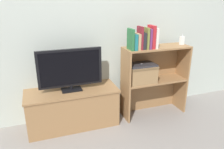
{
  "coord_description": "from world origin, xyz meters",
  "views": [
    {
      "loc": [
        -0.77,
        -2.06,
        1.44
      ],
      "look_at": [
        0.0,
        0.14,
        0.59
      ],
      "focal_mm": 35.0,
      "sensor_mm": 36.0,
      "label": 1
    }
  ],
  "objects_px": {
    "book_forest": "(131,39)",
    "book_tan": "(137,41)",
    "book_maroon": "(140,38)",
    "book_charcoal": "(143,41)",
    "baby_monitor": "(182,40)",
    "book_plum": "(148,38)",
    "tv_stand": "(73,108)",
    "book_olive": "(146,38)",
    "laptop": "(142,65)",
    "book_teal": "(134,42)",
    "book_crimson": "(151,37)",
    "storage_basket_left": "(141,73)",
    "book_ivory": "(154,38)",
    "tv": "(70,69)"
  },
  "relations": [
    {
      "from": "book_ivory",
      "to": "book_crimson",
      "type": "bearing_deg",
      "value": 180.0
    },
    {
      "from": "tv_stand",
      "to": "laptop",
      "type": "xyz_separation_m",
      "value": [
        0.82,
        -0.07,
        0.46
      ]
    },
    {
      "from": "book_olive",
      "to": "book_crimson",
      "type": "bearing_deg",
      "value": 0.0
    },
    {
      "from": "book_plum",
      "to": "book_crimson",
      "type": "bearing_deg",
      "value": 0.0
    },
    {
      "from": "tv",
      "to": "book_crimson",
      "type": "distance_m",
      "value": 0.97
    },
    {
      "from": "book_maroon",
      "to": "book_crimson",
      "type": "bearing_deg",
      "value": 0.0
    },
    {
      "from": "book_forest",
      "to": "laptop",
      "type": "height_order",
      "value": "book_forest"
    },
    {
      "from": "book_maroon",
      "to": "book_ivory",
      "type": "height_order",
      "value": "book_maroon"
    },
    {
      "from": "book_forest",
      "to": "book_tan",
      "type": "distance_m",
      "value": 0.08
    },
    {
      "from": "book_charcoal",
      "to": "book_plum",
      "type": "distance_m",
      "value": 0.07
    },
    {
      "from": "book_tan",
      "to": "book_plum",
      "type": "xyz_separation_m",
      "value": [
        0.14,
        0.0,
        0.02
      ]
    },
    {
      "from": "book_ivory",
      "to": "book_teal",
      "type": "bearing_deg",
      "value": 180.0
    },
    {
      "from": "book_forest",
      "to": "book_teal",
      "type": "relative_size",
      "value": 1.33
    },
    {
      "from": "book_maroon",
      "to": "book_crimson",
      "type": "height_order",
      "value": "book_crimson"
    },
    {
      "from": "tv_stand",
      "to": "book_plum",
      "type": "xyz_separation_m",
      "value": [
        0.88,
        -0.09,
        0.76
      ]
    },
    {
      "from": "tv",
      "to": "storage_basket_left",
      "type": "height_order",
      "value": "tv"
    },
    {
      "from": "tv",
      "to": "book_maroon",
      "type": "relative_size",
      "value": 2.76
    },
    {
      "from": "book_tan",
      "to": "book_ivory",
      "type": "distance_m",
      "value": 0.22
    },
    {
      "from": "book_ivory",
      "to": "storage_basket_left",
      "type": "height_order",
      "value": "book_ivory"
    },
    {
      "from": "baby_monitor",
      "to": "book_plum",
      "type": "bearing_deg",
      "value": -175.24
    },
    {
      "from": "book_maroon",
      "to": "tv_stand",
      "type": "bearing_deg",
      "value": 173.18
    },
    {
      "from": "book_forest",
      "to": "baby_monitor",
      "type": "height_order",
      "value": "book_forest"
    },
    {
      "from": "book_maroon",
      "to": "book_ivory",
      "type": "bearing_deg",
      "value": 0.0
    },
    {
      "from": "book_forest",
      "to": "book_plum",
      "type": "height_order",
      "value": "book_forest"
    },
    {
      "from": "storage_basket_left",
      "to": "book_crimson",
      "type": "bearing_deg",
      "value": -15.01
    },
    {
      "from": "book_ivory",
      "to": "baby_monitor",
      "type": "relative_size",
      "value": 1.69
    },
    {
      "from": "book_maroon",
      "to": "book_charcoal",
      "type": "height_order",
      "value": "book_maroon"
    },
    {
      "from": "book_tan",
      "to": "book_ivory",
      "type": "height_order",
      "value": "book_ivory"
    },
    {
      "from": "tv",
      "to": "book_ivory",
      "type": "height_order",
      "value": "book_ivory"
    },
    {
      "from": "book_charcoal",
      "to": "book_plum",
      "type": "xyz_separation_m",
      "value": [
        0.07,
        0.0,
        0.02
      ]
    },
    {
      "from": "book_tan",
      "to": "baby_monitor",
      "type": "distance_m",
      "value": 0.63
    },
    {
      "from": "book_maroon",
      "to": "baby_monitor",
      "type": "xyz_separation_m",
      "value": [
        0.59,
        0.04,
        -0.07
      ]
    },
    {
      "from": "book_tan",
      "to": "laptop",
      "type": "height_order",
      "value": "book_tan"
    },
    {
      "from": "book_teal",
      "to": "tv_stand",
      "type": "bearing_deg",
      "value": 172.47
    },
    {
      "from": "baby_monitor",
      "to": "storage_basket_left",
      "type": "xyz_separation_m",
      "value": [
        -0.54,
        -0.02,
        -0.35
      ]
    },
    {
      "from": "book_maroon",
      "to": "book_olive",
      "type": "xyz_separation_m",
      "value": [
        0.07,
        0.0,
        -0.01
      ]
    },
    {
      "from": "tv",
      "to": "storage_basket_left",
      "type": "xyz_separation_m",
      "value": [
        0.82,
        -0.07,
        -0.12
      ]
    },
    {
      "from": "book_plum",
      "to": "laptop",
      "type": "xyz_separation_m",
      "value": [
        -0.06,
        0.03,
        -0.31
      ]
    },
    {
      "from": "book_ivory",
      "to": "baby_monitor",
      "type": "xyz_separation_m",
      "value": [
        0.41,
        0.04,
        -0.06
      ]
    },
    {
      "from": "book_plum",
      "to": "laptop",
      "type": "relative_size",
      "value": 0.7
    },
    {
      "from": "book_charcoal",
      "to": "book_forest",
      "type": "bearing_deg",
      "value": 180.0
    },
    {
      "from": "tv_stand",
      "to": "book_plum",
      "type": "relative_size",
      "value": 4.53
    },
    {
      "from": "tv_stand",
      "to": "book_olive",
      "type": "distance_m",
      "value": 1.15
    },
    {
      "from": "book_teal",
      "to": "storage_basket_left",
      "type": "height_order",
      "value": "book_teal"
    },
    {
      "from": "book_olive",
      "to": "baby_monitor",
      "type": "relative_size",
      "value": 1.76
    },
    {
      "from": "book_forest",
      "to": "book_tan",
      "type": "bearing_deg",
      "value": 0.0
    },
    {
      "from": "book_maroon",
      "to": "book_olive",
      "type": "height_order",
      "value": "book_maroon"
    },
    {
      "from": "book_plum",
      "to": "book_crimson",
      "type": "height_order",
      "value": "book_crimson"
    },
    {
      "from": "tv_stand",
      "to": "book_ivory",
      "type": "xyz_separation_m",
      "value": [
        0.96,
        -0.09,
        0.76
      ]
    },
    {
      "from": "book_teal",
      "to": "book_charcoal",
      "type": "height_order",
      "value": "book_charcoal"
    }
  ]
}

